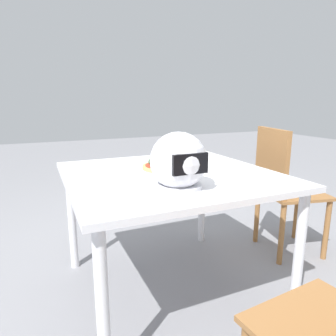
# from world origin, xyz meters

# --- Properties ---
(ground_plane) EXTENTS (14.00, 14.00, 0.00)m
(ground_plane) POSITION_xyz_m (0.00, 0.00, 0.00)
(ground_plane) COLOR gray
(dining_table) EXTENTS (1.08, 1.06, 0.70)m
(dining_table) POSITION_xyz_m (0.00, 0.00, 0.63)
(dining_table) COLOR white
(dining_table) RESTS_ON ground
(pizza_plate) EXTENTS (0.30, 0.30, 0.01)m
(pizza_plate) POSITION_xyz_m (0.00, -0.05, 0.71)
(pizza_plate) COLOR white
(pizza_plate) RESTS_ON dining_table
(pizza) EXTENTS (0.27, 0.27, 0.06)m
(pizza) POSITION_xyz_m (0.01, -0.05, 0.73)
(pizza) COLOR tan
(pizza) RESTS_ON pizza_plate
(motorcycle_helmet) EXTENTS (0.25, 0.25, 0.25)m
(motorcycle_helmet) POSITION_xyz_m (0.09, 0.29, 0.82)
(motorcycle_helmet) COLOR silver
(motorcycle_helmet) RESTS_ON dining_table
(chair_side) EXTENTS (0.48, 0.48, 0.90)m
(chair_side) POSITION_xyz_m (-0.90, -0.10, 0.51)
(chair_side) COLOR #996638
(chair_side) RESTS_ON ground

